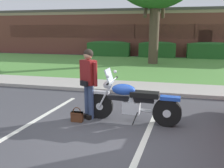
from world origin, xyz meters
name	(u,v)px	position (x,y,z in m)	size (l,w,h in m)	color
ground_plane	(118,138)	(0.00, 0.00, 0.00)	(140.00, 140.00, 0.00)	#424247
curb_strip	(138,92)	(0.00, 3.36, 0.06)	(60.00, 0.20, 0.12)	#ADA89E
concrete_walk	(140,87)	(0.00, 4.21, 0.04)	(60.00, 1.50, 0.08)	#ADA89E
grass_lawn	(150,66)	(0.00, 9.42, 0.03)	(60.00, 8.93, 0.06)	#518E3D
stall_stripe_0	(29,124)	(-2.15, 0.20, 0.00)	(0.12, 4.40, 0.01)	silver
stall_stripe_1	(146,136)	(0.55, 0.20, 0.00)	(0.12, 4.40, 0.01)	silver
motorcycle	(136,102)	(0.24, 0.91, 0.49)	(2.24, 0.82, 1.26)	black
rider_person	(89,79)	(-0.92, 0.93, 0.99)	(0.51, 0.40, 1.70)	black
handbag	(77,116)	(-1.12, 0.63, 0.14)	(0.28, 0.13, 0.36)	#562D19
hedge_left	(109,48)	(-3.59, 13.88, 0.65)	(3.38, 0.90, 1.24)	#235623
hedge_center_left	(157,49)	(0.23, 13.88, 0.65)	(2.75, 0.90, 1.24)	#235623
hedge_center_right	(210,50)	(4.06, 13.88, 0.65)	(3.27, 0.90, 1.24)	#235623
brick_building	(141,32)	(-1.63, 19.46, 1.89)	(27.15, 9.60, 3.78)	brown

